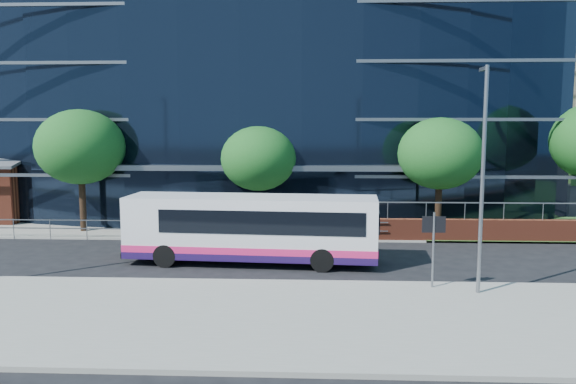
{
  "coord_description": "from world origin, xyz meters",
  "views": [
    {
      "loc": [
        0.08,
        -21.98,
        6.14
      ],
      "look_at": [
        -1.27,
        8.0,
        2.51
      ],
      "focal_mm": 35.0,
      "sensor_mm": 36.0,
      "label": 1
    }
  ],
  "objects_px": {
    "tree_dist_e": "(535,139)",
    "streetlight_east": "(483,173)",
    "tree_far_a": "(80,147)",
    "street_sign": "(434,234)",
    "city_bus": "(254,228)",
    "tree_far_b": "(259,159)",
    "tree_far_c": "(440,154)"
  },
  "relations": [
    {
      "from": "tree_far_c",
      "to": "tree_dist_e",
      "type": "xyz_separation_m",
      "value": [
        17.0,
        31.0,
        0.0
      ]
    },
    {
      "from": "tree_far_c",
      "to": "tree_dist_e",
      "type": "height_order",
      "value": "same"
    },
    {
      "from": "streetlight_east",
      "to": "street_sign",
      "type": "bearing_deg",
      "value": 158.64
    },
    {
      "from": "tree_far_c",
      "to": "city_bus",
      "type": "height_order",
      "value": "tree_far_c"
    },
    {
      "from": "tree_far_a",
      "to": "tree_far_b",
      "type": "height_order",
      "value": "tree_far_a"
    },
    {
      "from": "tree_far_b",
      "to": "tree_far_c",
      "type": "relative_size",
      "value": 0.93
    },
    {
      "from": "tree_far_b",
      "to": "tree_far_c",
      "type": "distance_m",
      "value": 10.02
    },
    {
      "from": "tree_far_c",
      "to": "streetlight_east",
      "type": "distance_m",
      "value": 11.22
    },
    {
      "from": "streetlight_east",
      "to": "tree_far_a",
      "type": "bearing_deg",
      "value": 149.54
    },
    {
      "from": "street_sign",
      "to": "city_bus",
      "type": "bearing_deg",
      "value": 151.15
    },
    {
      "from": "tree_dist_e",
      "to": "city_bus",
      "type": "height_order",
      "value": "tree_dist_e"
    },
    {
      "from": "tree_far_a",
      "to": "streetlight_east",
      "type": "height_order",
      "value": "streetlight_east"
    },
    {
      "from": "tree_far_c",
      "to": "city_bus",
      "type": "bearing_deg",
      "value": -144.85
    },
    {
      "from": "street_sign",
      "to": "tree_far_c",
      "type": "distance_m",
      "value": 11.14
    },
    {
      "from": "tree_far_b",
      "to": "streetlight_east",
      "type": "relative_size",
      "value": 0.76
    },
    {
      "from": "tree_far_b",
      "to": "streetlight_east",
      "type": "bearing_deg",
      "value": -52.37
    },
    {
      "from": "tree_far_a",
      "to": "tree_far_b",
      "type": "distance_m",
      "value": 10.03
    },
    {
      "from": "tree_far_b",
      "to": "streetlight_east",
      "type": "xyz_separation_m",
      "value": [
        9.0,
        -11.67,
        0.23
      ]
    },
    {
      "from": "tree_far_c",
      "to": "streetlight_east",
      "type": "relative_size",
      "value": 0.81
    },
    {
      "from": "street_sign",
      "to": "tree_far_a",
      "type": "height_order",
      "value": "tree_far_a"
    },
    {
      "from": "tree_far_a",
      "to": "tree_far_b",
      "type": "relative_size",
      "value": 1.15
    },
    {
      "from": "tree_far_b",
      "to": "city_bus",
      "type": "height_order",
      "value": "tree_far_b"
    },
    {
      "from": "tree_far_b",
      "to": "tree_dist_e",
      "type": "bearing_deg",
      "value": 48.48
    },
    {
      "from": "tree_far_b",
      "to": "city_bus",
      "type": "xyz_separation_m",
      "value": [
        0.47,
        -7.21,
        -2.62
      ]
    },
    {
      "from": "street_sign",
      "to": "tree_dist_e",
      "type": "distance_m",
      "value": 45.99
    },
    {
      "from": "tree_far_c",
      "to": "city_bus",
      "type": "relative_size",
      "value": 0.58
    },
    {
      "from": "city_bus",
      "to": "tree_dist_e",
      "type": "bearing_deg",
      "value": 58.79
    },
    {
      "from": "street_sign",
      "to": "tree_far_b",
      "type": "distance_m",
      "value": 13.54
    },
    {
      "from": "tree_dist_e",
      "to": "streetlight_east",
      "type": "xyz_separation_m",
      "value": [
        -18.0,
        -42.17,
        -0.1
      ]
    },
    {
      "from": "street_sign",
      "to": "tree_dist_e",
      "type": "height_order",
      "value": "tree_dist_e"
    },
    {
      "from": "city_bus",
      "to": "tree_far_c",
      "type": "bearing_deg",
      "value": 39.07
    },
    {
      "from": "tree_far_c",
      "to": "streetlight_east",
      "type": "xyz_separation_m",
      "value": [
        -1.0,
        -11.17,
        -0.1
      ]
    }
  ]
}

